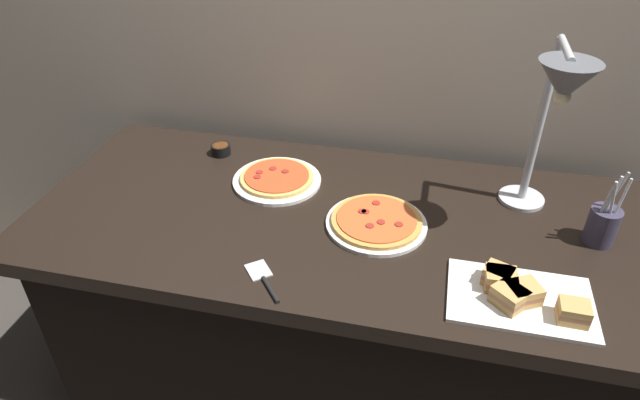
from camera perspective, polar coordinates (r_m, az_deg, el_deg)
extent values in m
plane|color=#38332D|center=(2.20, 1.78, -17.96)|extent=(8.00, 8.00, 0.00)
cube|color=#B7A893|center=(1.91, 5.59, 17.91)|extent=(4.40, 0.04, 2.40)
cube|color=black|center=(1.68, 2.22, -2.41)|extent=(1.90, 0.84, 0.05)
cube|color=black|center=(1.93, 1.97, -11.50)|extent=(1.75, 0.74, 0.71)
cylinder|color=#B7BABF|center=(1.84, 20.20, 0.16)|extent=(0.14, 0.14, 0.01)
cylinder|color=#B7BABF|center=(1.72, 21.90, 7.32)|extent=(0.02, 0.02, 0.51)
cylinder|color=#B7BABF|center=(1.54, 24.25, 14.15)|extent=(0.02, 0.18, 0.02)
cone|color=#595B60|center=(1.48, 24.24, 11.18)|extent=(0.15, 0.15, 0.10)
sphere|color=#F9EAB2|center=(1.49, 23.88, 9.78)|extent=(0.04, 0.04, 0.04)
cylinder|color=white|center=(1.63, 5.88, -2.48)|extent=(0.30, 0.30, 0.01)
cylinder|color=#C68E42|center=(1.62, 5.90, -2.14)|extent=(0.27, 0.27, 0.01)
cylinder|color=#C65628|center=(1.62, 5.92, -1.92)|extent=(0.24, 0.24, 0.00)
cylinder|color=maroon|center=(1.63, 4.42, -1.24)|extent=(0.02, 0.02, 0.00)
cylinder|color=maroon|center=(1.58, 5.22, -2.70)|extent=(0.02, 0.02, 0.00)
cylinder|color=maroon|center=(1.59, 8.21, -2.53)|extent=(0.02, 0.02, 0.00)
cylinder|color=maroon|center=(1.68, 5.86, -0.31)|extent=(0.02, 0.02, 0.00)
cylinder|color=maroon|center=(1.64, 4.75, -1.21)|extent=(0.02, 0.02, 0.00)
cylinder|color=maroon|center=(1.60, 6.37, -2.30)|extent=(0.02, 0.02, 0.00)
cylinder|color=white|center=(1.82, -4.50, 2.03)|extent=(0.29, 0.29, 0.01)
cylinder|color=#DBA856|center=(1.82, -4.51, 2.35)|extent=(0.24, 0.24, 0.01)
cylinder|color=#B74723|center=(1.81, -4.53, 2.57)|extent=(0.21, 0.21, 0.00)
cylinder|color=maroon|center=(1.83, -3.64, 3.00)|extent=(0.02, 0.02, 0.00)
cylinder|color=maroon|center=(1.83, -6.31, 2.89)|extent=(0.02, 0.02, 0.00)
cylinder|color=maroon|center=(1.80, -6.54, 2.40)|extent=(0.02, 0.02, 0.00)
cylinder|color=maroon|center=(1.84, -4.92, 3.28)|extent=(0.02, 0.02, 0.00)
cube|color=white|center=(1.47, 20.09, -9.68)|extent=(0.35, 0.23, 0.01)
cube|color=tan|center=(1.43, 19.00, -9.95)|extent=(0.10, 0.10, 0.02)
cube|color=#9E6642|center=(1.42, 19.12, -9.49)|extent=(0.10, 0.10, 0.01)
cube|color=tan|center=(1.41, 19.24, -9.02)|extent=(0.10, 0.10, 0.02)
cube|color=tan|center=(1.45, 24.73, -10.99)|extent=(0.07, 0.06, 0.02)
cube|color=#9E6642|center=(1.44, 24.88, -10.53)|extent=(0.07, 0.06, 0.01)
cube|color=tan|center=(1.43, 25.04, -10.07)|extent=(0.07, 0.06, 0.02)
cube|color=tan|center=(1.47, 18.15, -8.34)|extent=(0.08, 0.07, 0.02)
cube|color=#9E6642|center=(1.46, 18.26, -7.88)|extent=(0.08, 0.07, 0.01)
cube|color=tan|center=(1.45, 18.38, -7.41)|extent=(0.08, 0.07, 0.02)
cube|color=tan|center=(1.45, 20.22, -9.54)|extent=(0.10, 0.10, 0.02)
cube|color=#9E6642|center=(1.44, 20.34, -9.08)|extent=(0.10, 0.10, 0.01)
cube|color=tan|center=(1.43, 20.47, -8.61)|extent=(0.10, 0.10, 0.02)
cube|color=tan|center=(1.48, 17.93, -7.99)|extent=(0.08, 0.08, 0.02)
cube|color=#9E6642|center=(1.47, 18.04, -7.52)|extent=(0.08, 0.08, 0.01)
cube|color=tan|center=(1.46, 18.15, -7.06)|extent=(0.08, 0.08, 0.02)
cylinder|color=black|center=(2.00, -10.28, 5.20)|extent=(0.07, 0.07, 0.04)
cylinder|color=#562D14|center=(2.00, -10.33, 5.59)|extent=(0.06, 0.06, 0.01)
cylinder|color=#383347|center=(1.72, 27.29, -2.42)|extent=(0.08, 0.08, 0.11)
cylinder|color=#B7BABF|center=(1.67, 28.03, -0.85)|extent=(0.03, 0.03, 0.18)
cylinder|color=#B7BABF|center=(1.70, 28.01, -0.09)|extent=(0.04, 0.01, 0.19)
cylinder|color=#B7BABF|center=(1.67, 27.79, -0.49)|extent=(0.02, 0.02, 0.19)
cylinder|color=#B7BABF|center=(1.67, 27.38, -0.71)|extent=(0.02, 0.03, 0.18)
cylinder|color=#B7BABF|center=(1.68, 28.59, -0.73)|extent=(0.02, 0.01, 0.19)
cube|color=#B7BABF|center=(1.48, -6.44, -7.28)|extent=(0.09, 0.09, 0.00)
cylinder|color=black|center=(1.41, -5.19, -9.29)|extent=(0.07, 0.08, 0.01)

